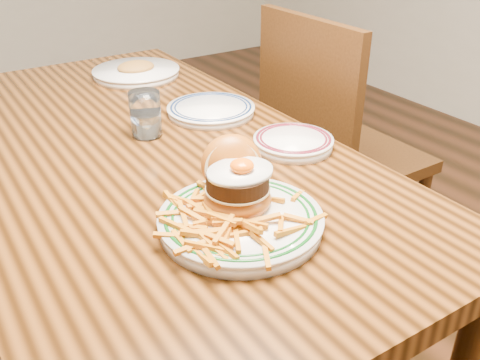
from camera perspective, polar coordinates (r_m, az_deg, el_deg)
table at (r=1.37m, az=-10.48°, el=0.35°), size 0.85×1.60×0.75m
chair_right at (r=1.85m, az=9.80°, el=3.32°), size 0.46×0.46×0.98m
main_plate at (r=0.98m, az=-0.09°, el=-2.72°), size 0.30×0.32×0.15m
side_plate at (r=1.29m, az=5.70°, el=4.11°), size 0.19×0.19×0.03m
rear_plate at (r=1.49m, az=-3.11°, el=7.53°), size 0.24×0.24×0.03m
water_glass at (r=1.36m, az=-10.02°, el=6.66°), size 0.08×0.08×0.12m
far_plate at (r=1.84m, az=-11.01°, el=11.28°), size 0.29×0.29×0.05m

